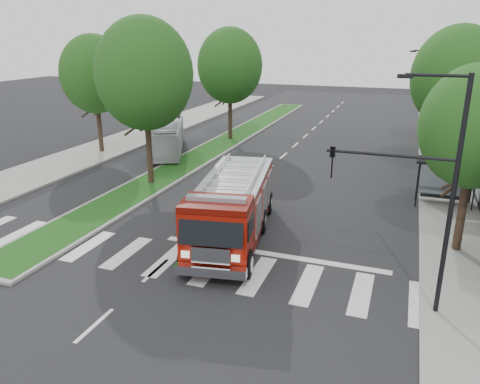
# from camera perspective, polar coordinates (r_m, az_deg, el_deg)

# --- Properties ---
(ground) EXTENTS (140.00, 140.00, 0.00)m
(ground) POSITION_cam_1_polar(r_m,az_deg,el_deg) (22.60, -5.21, -5.00)
(ground) COLOR black
(ground) RESTS_ON ground
(sidewalk_right) EXTENTS (5.00, 80.00, 0.15)m
(sidewalk_right) POSITION_cam_1_polar(r_m,az_deg,el_deg) (30.26, 25.69, -0.48)
(sidewalk_right) COLOR gray
(sidewalk_right) RESTS_ON ground
(sidewalk_left) EXTENTS (5.00, 80.00, 0.15)m
(sidewalk_left) POSITION_cam_1_polar(r_m,az_deg,el_deg) (38.11, -18.83, 4.04)
(sidewalk_left) COLOR gray
(sidewalk_left) RESTS_ON ground
(median) EXTENTS (3.00, 50.00, 0.15)m
(median) POSITION_cam_1_polar(r_m,az_deg,el_deg) (40.61, -2.21, 5.89)
(median) COLOR gray
(median) RESTS_ON ground
(bus_shelter) EXTENTS (3.20, 1.60, 2.61)m
(bus_shelter) POSITION_cam_1_polar(r_m,az_deg,el_deg) (27.82, 23.90, 2.46)
(bus_shelter) COLOR black
(bus_shelter) RESTS_ON ground
(tree_right_near) EXTENTS (4.40, 4.40, 8.05)m
(tree_right_near) POSITION_cam_1_polar(r_m,az_deg,el_deg) (21.14, 26.78, 7.06)
(tree_right_near) COLOR black
(tree_right_near) RESTS_ON ground
(tree_right_mid) EXTENTS (5.60, 5.60, 9.72)m
(tree_right_mid) POSITION_cam_1_polar(r_m,az_deg,el_deg) (32.88, 24.94, 12.53)
(tree_right_mid) COLOR black
(tree_right_mid) RESTS_ON ground
(tree_right_far) EXTENTS (5.00, 5.00, 8.73)m
(tree_right_far) POSITION_cam_1_polar(r_m,az_deg,el_deg) (42.88, 23.91, 12.83)
(tree_right_far) COLOR black
(tree_right_far) RESTS_ON ground
(tree_median_near) EXTENTS (5.80, 5.80, 10.16)m
(tree_median_near) POSITION_cam_1_polar(r_m,az_deg,el_deg) (28.94, -11.58, 13.88)
(tree_median_near) COLOR black
(tree_median_near) RESTS_ON ground
(tree_median_far) EXTENTS (5.60, 5.60, 9.72)m
(tree_median_far) POSITION_cam_1_polar(r_m,az_deg,el_deg) (41.55, -1.25, 15.13)
(tree_median_far) COLOR black
(tree_median_far) RESTS_ON ground
(tree_left_mid) EXTENTS (5.20, 5.20, 9.16)m
(tree_left_mid) POSITION_cam_1_polar(r_m,az_deg,el_deg) (38.42, -17.32, 13.55)
(tree_left_mid) COLOR black
(tree_left_mid) RESTS_ON ground
(streetlight_right_near) EXTENTS (4.08, 0.22, 8.00)m
(streetlight_right_near) POSITION_cam_1_polar(r_m,az_deg,el_deg) (15.81, 21.54, 1.28)
(streetlight_right_near) COLOR black
(streetlight_right_near) RESTS_ON ground
(streetlight_right_far) EXTENTS (2.11, 0.20, 8.00)m
(streetlight_right_far) POSITION_cam_1_polar(r_m,az_deg,el_deg) (38.98, 22.23, 10.58)
(streetlight_right_far) COLOR black
(streetlight_right_far) RESTS_ON ground
(fire_engine) EXTENTS (4.24, 9.51, 3.18)m
(fire_engine) POSITION_cam_1_polar(r_m,az_deg,el_deg) (21.36, -0.91, -1.93)
(fire_engine) COLOR #5F0C05
(fire_engine) RESTS_ON ground
(city_bus) EXTENTS (5.66, 9.11, 2.52)m
(city_bus) POSITION_cam_1_polar(r_m,az_deg,el_deg) (38.02, -8.77, 6.63)
(city_bus) COLOR silver
(city_bus) RESTS_ON ground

